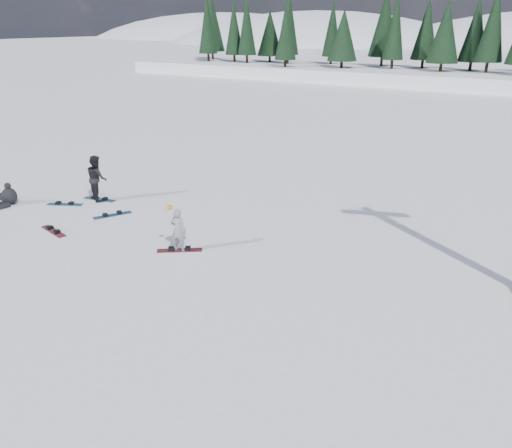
% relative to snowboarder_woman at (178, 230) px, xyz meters
% --- Properties ---
extents(ground, '(420.00, 420.00, 0.00)m').
position_rel_snowboarder_woman_xyz_m(ground, '(-2.34, -0.25, -0.76)').
color(ground, white).
rests_on(ground, ground).
extents(alpine_backdrop, '(412.50, 227.00, 53.20)m').
position_rel_snowboarder_woman_xyz_m(alpine_backdrop, '(-14.06, 188.91, -14.73)').
color(alpine_backdrop, white).
rests_on(alpine_backdrop, ground).
extents(snowboarder_woman, '(0.61, 0.46, 1.63)m').
position_rel_snowboarder_woman_xyz_m(snowboarder_woman, '(0.00, 0.00, 0.00)').
color(snowboarder_woman, '#9B9BA0').
rests_on(snowboarder_woman, ground).
extents(snowboarder_man, '(1.19, 1.10, 1.95)m').
position_rel_snowboarder_woman_xyz_m(snowboarder_man, '(-6.25, 2.29, 0.22)').
color(snowboarder_man, black).
rests_on(snowboarder_man, ground).
extents(seated_rider, '(0.79, 1.19, 0.95)m').
position_rel_snowboarder_woman_xyz_m(seated_rider, '(-9.01, -0.09, -0.40)').
color(seated_rider, black).
rests_on(seated_rider, ground).
extents(gear_bag, '(0.47, 0.32, 0.30)m').
position_rel_snowboarder_woman_xyz_m(gear_bag, '(-9.71, 0.17, -0.61)').
color(gear_bag, black).
rests_on(gear_bag, ground).
extents(snowboard_woman, '(1.39, 1.09, 0.03)m').
position_rel_snowboarder_woman_xyz_m(snowboard_woman, '(0.00, 0.00, -0.75)').
color(snowboard_woman, maroon).
rests_on(snowboard_woman, ground).
extents(snowboard_man, '(1.53, 0.55, 0.03)m').
position_rel_snowboarder_woman_xyz_m(snowboard_man, '(-6.25, 2.29, -0.75)').
color(snowboard_man, '#1B5395').
rests_on(snowboard_man, ground).
extents(snowboard_loose_b, '(1.52, 0.62, 0.03)m').
position_rel_snowboarder_woman_xyz_m(snowboard_loose_b, '(-5.00, -1.08, -0.75)').
color(snowboard_loose_b, maroon).
rests_on(snowboard_loose_b, ground).
extents(snowboard_loose_c, '(1.47, 0.92, 0.03)m').
position_rel_snowboarder_woman_xyz_m(snowboard_loose_c, '(-7.01, 1.09, -0.75)').
color(snowboard_loose_c, '#1A6093').
rests_on(snowboard_loose_c, ground).
extents(snowboard_loose_a, '(0.96, 1.45, 0.03)m').
position_rel_snowboarder_woman_xyz_m(snowboard_loose_a, '(-4.37, 1.21, -0.75)').
color(snowboard_loose_a, '#1C4D9B').
rests_on(snowboard_loose_a, ground).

